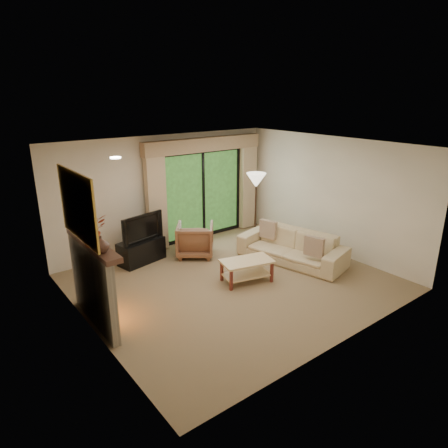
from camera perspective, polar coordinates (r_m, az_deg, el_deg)
floor at (r=7.81m, az=1.35°, el=-8.23°), size 5.50×5.50×0.00m
ceiling at (r=7.04m, az=1.52°, el=11.03°), size 5.50×5.50×0.00m
wall_back at (r=9.33m, az=-8.29°, el=4.56°), size 5.00×0.00×5.00m
wall_front at (r=5.72m, az=17.41°, el=-5.14°), size 5.00×0.00×5.00m
wall_left at (r=6.08m, az=-19.22°, el=-3.92°), size 0.00×5.00×5.00m
wall_right at (r=9.24m, az=14.86°, el=4.00°), size 0.00×5.00×5.00m
fireplace at (r=6.54m, az=-18.24°, el=-8.15°), size 0.24×1.70×1.37m
mirror at (r=6.07m, az=-20.17°, el=2.43°), size 0.07×1.45×1.02m
sliding_door at (r=9.84m, az=-3.02°, el=4.27°), size 2.26×0.10×2.16m
curtain_left at (r=9.05m, az=-9.68°, el=3.42°), size 0.45×0.18×2.35m
curtain_right at (r=10.54m, az=3.39°, el=5.77°), size 0.45×0.18×2.35m
cornice at (r=9.55m, az=-2.83°, el=11.28°), size 3.20×0.24×0.32m
media_console at (r=8.76m, az=-11.71°, el=-3.80°), size 1.07×0.65×0.50m
tv at (r=8.57m, az=-11.94°, el=-0.44°), size 1.02×0.34×0.59m
armchair at (r=8.91m, az=-4.15°, el=-2.24°), size 1.12×1.12×0.74m
sofa at (r=8.69m, az=9.65°, el=-3.23°), size 1.43×2.44×0.67m
pillow_near at (r=8.15m, az=12.75°, el=-3.17°), size 0.20×0.42×0.41m
pillow_far at (r=8.99m, az=6.33°, el=-0.76°), size 0.20×0.42×0.41m
coffee_table at (r=7.75m, az=3.26°, el=-6.69°), size 1.08×0.76×0.44m
floor_lamp at (r=9.46m, az=4.51°, el=2.14°), size 0.60×0.60×1.72m
vase at (r=5.80m, az=-17.19°, el=-2.78°), size 0.24×0.24×0.24m
branches at (r=6.06m, az=-18.41°, el=-0.89°), size 0.48×0.44×0.46m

